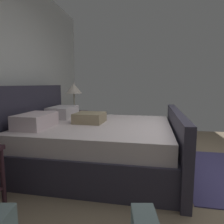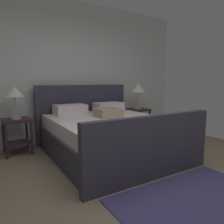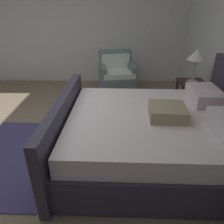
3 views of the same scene
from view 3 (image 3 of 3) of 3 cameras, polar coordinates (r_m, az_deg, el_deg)
name	(u,v)px [view 3 (image 3 of 3)]	position (r m, az deg, el deg)	size (l,w,h in m)	color
ground_plane	(44,144)	(3.22, -17.96, -8.14)	(5.66, 5.43, 0.02)	#786853
wall_side_left	(71,22)	(5.49, -10.91, 22.67)	(0.12, 5.55, 2.83)	silver
bed	(154,134)	(2.67, 11.38, -5.92)	(1.99, 2.26, 1.15)	#322F3F
nightstand_left	(190,92)	(3.98, 20.38, 5.02)	(0.44, 0.44, 0.60)	#371F27
table_lamp_left	(197,55)	(3.81, 21.92, 13.95)	(0.31, 0.31, 0.54)	#B7B293
armchair	(117,77)	(4.73, 1.31, 9.32)	(0.83, 0.83, 0.90)	slate
area_rug	(16,156)	(3.10, -24.56, -10.66)	(1.71, 1.18, 0.01)	#3B3663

